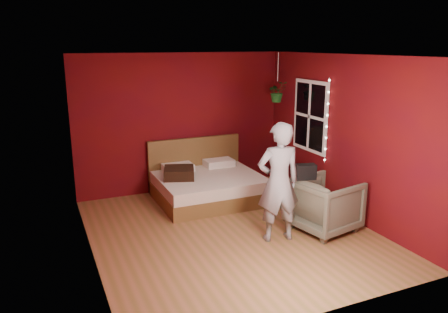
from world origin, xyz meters
TOP-DOWN VIEW (x-y plane):
  - floor at (0.00, 0.00)m, footprint 4.50×4.50m
  - room_walls at (0.00, 0.00)m, footprint 4.04×4.54m
  - window at (1.97, 0.90)m, footprint 0.05×0.97m
  - fairy_lights at (1.94, 0.37)m, footprint 0.04×0.04m
  - bed at (0.22, 1.51)m, footprint 1.84×1.56m
  - person at (0.52, -0.49)m, footprint 0.69×0.51m
  - armchair at (1.33, -0.49)m, footprint 1.05×1.03m
  - handbag at (1.05, -0.36)m, footprint 0.34×0.23m
  - throw_pillow at (-0.31, 1.52)m, footprint 0.65×0.65m
  - hanging_plant at (1.61, 1.46)m, footprint 0.36×0.32m

SIDE VIEW (x-z plane):
  - floor at x=0.00m, z-range 0.00..0.00m
  - bed at x=0.22m, z-range -0.24..0.77m
  - armchair at x=1.33m, z-range 0.00..0.81m
  - throw_pillow at x=-0.31m, z-range 0.46..0.64m
  - person at x=0.52m, z-range 0.00..1.73m
  - handbag at x=1.05m, z-range 0.81..1.03m
  - fairy_lights at x=1.94m, z-range 0.77..2.22m
  - window at x=1.97m, z-range 0.87..2.14m
  - room_walls at x=0.00m, z-range 0.37..2.99m
  - hanging_plant at x=1.61m, z-range 1.45..2.34m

